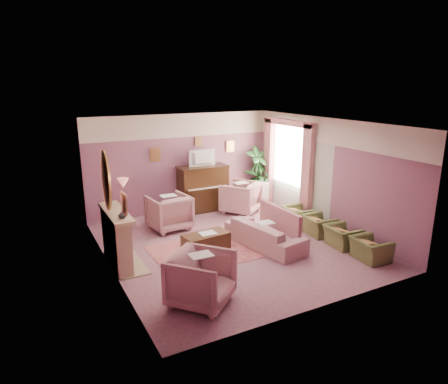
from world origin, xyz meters
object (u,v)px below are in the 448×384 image
coffee_table (206,243)px  floral_armchair_left (169,210)px  olive_chair_c (319,222)px  floral_armchair_front (201,276)px  piano (203,189)px  olive_chair_a (371,246)px  olive_chair_b (343,233)px  side_table (261,192)px  sofa (265,230)px  olive_chair_d (298,213)px  television (203,157)px  floral_armchair_right (241,196)px

coffee_table → floral_armchair_left: (-0.19, 1.80, 0.27)m
olive_chair_c → floral_armchair_front: bearing=-158.3°
coffee_table → floral_armchair_front: size_ratio=1.00×
piano → floral_armchair_left: bearing=-145.0°
piano → olive_chair_a: size_ratio=1.89×
olive_chair_b → side_table: size_ratio=1.06×
sofa → piano: bearing=92.2°
floral_armchair_front → olive_chair_d: size_ratio=1.35×
olive_chair_a → side_table: 4.56m
television → olive_chair_b: bearing=-66.4°
television → floral_armchair_left: bearing=-146.4°
floral_armchair_right → olive_chair_c: bearing=-71.3°
piano → floral_armchair_left: 1.74m
olive_chair_a → coffee_table: bearing=146.3°
piano → olive_chair_d: 2.85m
floral_armchair_right → olive_chair_a: floral_armchair_right is taller
sofa → olive_chair_c: sofa is taller
piano → olive_chair_c: bearing=-61.4°
sofa → television: bearing=92.2°
floral_armchair_front → side_table: (4.07, 4.46, -0.15)m
floral_armchair_right → olive_chair_c: 2.55m
piano → floral_armchair_right: size_ratio=1.41×
sofa → olive_chair_c: size_ratio=2.72×
coffee_table → sofa: bearing=-12.5°
floral_armchair_right → olive_chair_d: (0.81, -1.59, -0.18)m
olive_chair_a → olive_chair_c: (0.00, 1.64, 0.00)m
coffee_table → sofa: 1.39m
coffee_table → olive_chair_d: olive_chair_d is taller
olive_chair_a → floral_armchair_front: bearing=178.5°
coffee_table → floral_armchair_front: (-0.95, -1.85, 0.27)m
sofa → floral_armchair_right: (0.75, 2.40, 0.09)m
olive_chair_c → olive_chair_a: bearing=-90.0°
floral_armchair_front → olive_chair_b: bearing=10.6°
sofa → olive_chair_c: bearing=-0.2°
piano → olive_chair_b: (1.69, -3.92, -0.33)m
television → olive_chair_b: size_ratio=1.08×
floral_armchair_front → side_table: floral_armchair_front is taller
floral_armchair_left → olive_chair_b: 4.27m
side_table → olive_chair_d: bearing=-95.5°
coffee_table → olive_chair_b: size_ratio=1.35×
piano → olive_chair_b: bearing=-66.7°
floral_armchair_left → olive_chair_b: (3.11, -2.92, -0.18)m
floral_armchair_front → olive_chair_c: size_ratio=1.35×
coffee_table → olive_chair_a: 3.50m
sofa → olive_chair_d: bearing=27.4°
television → olive_chair_d: (1.69, -2.23, -1.28)m
floral_armchair_right → olive_chair_a: size_ratio=1.35×
coffee_table → floral_armchair_right: floral_armchair_right is taller
olive_chair_a → floral_armchair_left: bearing=129.7°
television → sofa: size_ratio=0.40×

